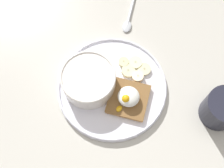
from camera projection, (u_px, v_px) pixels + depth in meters
The scene contains 12 objects.
ground_plane at pixel (112, 90), 78.06cm from camera, with size 120.00×120.00×2.00cm, color beige.
plate at pixel (112, 87), 76.39cm from camera, with size 26.96×26.96×1.60cm.
oatmeal_bowl at pixel (89, 80), 73.79cm from camera, with size 13.05×13.05×5.68cm.
toast_slice at pixel (128, 99), 74.28cm from camera, with size 11.57×11.57×1.32cm.
poached_egg at pixel (128, 97), 72.38cm from camera, with size 5.16×6.80×3.11cm.
banana_slice_front at pixel (124, 62), 77.93cm from camera, with size 3.60×3.63×1.33cm.
banana_slice_left at pixel (135, 63), 78.01cm from camera, with size 4.49×4.49×1.08cm.
banana_slice_back at pixel (138, 77), 76.38cm from camera, with size 3.68×3.60×1.63cm.
banana_slice_right at pixel (128, 71), 77.18cm from camera, with size 4.03×3.98×1.19cm.
banana_slice_inner at pixel (144, 69), 77.43cm from camera, with size 4.20×4.22×0.95cm.
coffee_mug at pixel (223, 109), 70.99cm from camera, with size 11.96×8.70×7.92cm.
spoon at pixel (129, 19), 83.96cm from camera, with size 5.30×11.41×0.80cm.
Camera 1 is at (-14.37, 22.77, 74.29)cm, focal length 50.00 mm.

